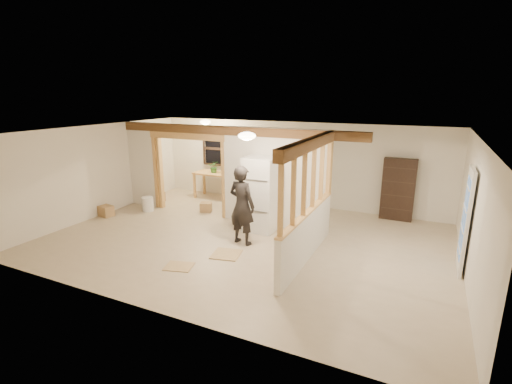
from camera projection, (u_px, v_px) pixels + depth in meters
The scene contains 30 objects.
floor at pixel (246, 240), 8.66m from camera, with size 9.00×6.50×0.01m, color #BEAA8D.
ceiling at pixel (245, 132), 8.02m from camera, with size 9.00×6.50×0.01m, color white.
wall_back at pixel (294, 164), 11.18m from camera, with size 9.00×0.01×2.50m, color silver.
wall_front at pixel (146, 237), 5.50m from camera, with size 9.00×0.01×2.50m, color silver.
wall_left at pixel (100, 171), 10.20m from camera, with size 0.01×6.50×2.50m, color silver.
wall_right at pixel (474, 215), 6.48m from camera, with size 0.01×6.50×2.50m, color silver.
partition_left_stub at pixel (143, 165), 11.06m from camera, with size 0.90×0.12×2.50m, color silver.
partition_center at pixel (274, 178), 9.31m from camera, with size 2.80×0.12×2.50m, color silver.
doorway_frame at pixel (189, 174), 10.42m from camera, with size 2.46×0.14×2.20m, color tan.
header_beam_back at pixel (231, 131), 9.51m from camera, with size 7.00×0.18×0.22m, color brown.
header_beam_right at pixel (310, 144), 7.04m from camera, with size 0.18×3.30×0.22m, color brown.
pony_wall at pixel (307, 236), 7.52m from camera, with size 0.12×3.20×1.00m, color silver.
stud_partition at pixel (309, 181), 7.22m from camera, with size 0.14×3.20×1.32m, color tan.
window_back at pixel (218, 149), 12.10m from camera, with size 1.12×0.10×1.10m, color black.
french_door at pixel (466, 221), 6.93m from camera, with size 0.12×0.86×2.00m, color white.
ceiling_dome_main at pixel (247, 136), 7.46m from camera, with size 0.36×0.36×0.16m, color #FFEABF.
ceiling_dome_util at pixel (205, 122), 11.06m from camera, with size 0.32×0.32×0.14m, color #FFEABF.
hanging_bulb at pixel (207, 135), 10.32m from camera, with size 0.07×0.07×0.07m, color #FFD88C.
refrigerator at pixel (261, 194), 9.08m from camera, with size 0.76×0.74×1.84m, color white.
woman at pixel (242, 205), 8.23m from camera, with size 0.66×0.43×1.80m, color black.
work_table at pixel (215, 185), 11.98m from camera, with size 1.35×0.67×0.85m, color tan.
potted_plant at pixel (214, 167), 11.82m from camera, with size 0.34×0.29×0.38m, color #34742E.
shop_vac at pixel (155, 189), 11.92m from camera, with size 0.52×0.52×0.68m, color #B5160D.
bookshelf at pixel (398, 190), 9.86m from camera, with size 0.83×0.28×1.66m, color black.
bucket at pixel (148, 204), 10.72m from camera, with size 0.33×0.33×0.41m, color white.
box_util_a at pixel (206, 207), 10.68m from camera, with size 0.31×0.27×0.27m, color #A88051.
box_util_b at pixel (159, 197), 11.72m from camera, with size 0.31×0.31×0.29m, color #A88051.
box_front at pixel (106, 211), 10.29m from camera, with size 0.36×0.29×0.29m, color #A88051.
floor_panel_near at pixel (226, 254), 7.85m from camera, with size 0.58×0.58×0.02m, color tan.
floor_panel_far at pixel (179, 266), 7.30m from camera, with size 0.53×0.43×0.02m, color tan.
Camera 1 is at (3.67, -7.20, 3.32)m, focal length 26.00 mm.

